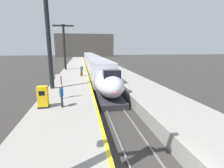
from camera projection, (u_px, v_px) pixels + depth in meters
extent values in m
cube|color=gray|center=(74.00, 76.00, 28.87)|extent=(4.80, 110.00, 1.05)
cube|color=gray|center=(119.00, 75.00, 30.33)|extent=(4.80, 110.00, 1.05)
cube|color=yellow|center=(87.00, 73.00, 29.17)|extent=(0.20, 107.80, 0.01)
cube|color=slate|center=(92.00, 76.00, 32.20)|extent=(0.08, 110.00, 0.12)
cube|color=slate|center=(100.00, 75.00, 32.47)|extent=(0.08, 110.00, 0.12)
ellipsoid|color=silver|center=(109.00, 83.00, 16.96)|extent=(2.78, 7.06, 2.56)
cube|color=#28282D|center=(109.00, 98.00, 16.95)|extent=(2.46, 6.00, 0.55)
cube|color=black|center=(112.00, 75.00, 15.20)|extent=(1.59, 1.00, 0.90)
sphere|color=#F24C4C|center=(116.00, 93.00, 13.67)|extent=(0.28, 0.28, 0.28)
cube|color=silver|center=(99.00, 69.00, 25.66)|extent=(2.90, 14.00, 3.05)
cube|color=black|center=(90.00, 66.00, 25.29)|extent=(0.04, 11.90, 0.80)
cube|color=black|center=(108.00, 66.00, 25.80)|extent=(0.04, 11.90, 0.80)
cube|color=silver|center=(99.00, 77.00, 25.94)|extent=(2.92, 13.30, 0.24)
cube|color=black|center=(103.00, 87.00, 21.74)|extent=(2.03, 2.20, 0.56)
cube|color=black|center=(97.00, 76.00, 30.35)|extent=(2.03, 2.20, 0.56)
cube|color=silver|center=(92.00, 61.00, 41.61)|extent=(2.90, 18.00, 3.05)
cube|color=black|center=(86.00, 59.00, 41.24)|extent=(0.04, 15.84, 0.80)
cube|color=black|center=(98.00, 59.00, 41.75)|extent=(0.04, 15.84, 0.80)
cube|color=black|center=(94.00, 72.00, 36.11)|extent=(2.03, 2.20, 0.56)
cube|color=black|center=(91.00, 66.00, 47.87)|extent=(2.03, 2.20, 0.56)
cube|color=silver|center=(89.00, 57.00, 59.47)|extent=(2.90, 18.00, 3.05)
cube|color=black|center=(85.00, 56.00, 59.10)|extent=(0.04, 15.84, 0.80)
cube|color=black|center=(92.00, 56.00, 59.61)|extent=(0.04, 15.84, 0.80)
cube|color=black|center=(90.00, 64.00, 53.98)|extent=(2.03, 2.20, 0.56)
cube|color=black|center=(88.00, 61.00, 65.73)|extent=(2.03, 2.20, 0.56)
cylinder|color=black|center=(49.00, 40.00, 16.85)|extent=(0.44, 0.44, 10.13)
cylinder|color=black|center=(64.00, 47.00, 32.90)|extent=(0.44, 0.44, 8.81)
cylinder|color=black|center=(63.00, 25.00, 31.99)|extent=(0.68, 0.68, 0.30)
cube|color=black|center=(63.00, 26.00, 32.01)|extent=(4.00, 0.24, 0.28)
cylinder|color=black|center=(55.00, 27.00, 31.82)|extent=(0.03, 0.03, 0.60)
sphere|color=#EFEACC|center=(55.00, 29.00, 31.89)|extent=(0.36, 0.36, 0.36)
cylinder|color=black|center=(71.00, 28.00, 32.36)|extent=(0.03, 0.03, 0.60)
sphere|color=#EFEACC|center=(71.00, 30.00, 32.43)|extent=(0.36, 0.36, 0.36)
cylinder|color=#23232D|center=(82.00, 73.00, 25.82)|extent=(0.13, 0.13, 0.85)
cylinder|color=#23232D|center=(81.00, 73.00, 25.67)|extent=(0.13, 0.13, 0.85)
cube|color=#336647|center=(82.00, 69.00, 25.59)|extent=(0.40, 0.44, 0.62)
cylinder|color=#336647|center=(83.00, 69.00, 25.81)|extent=(0.09, 0.09, 0.58)
cylinder|color=#336647|center=(81.00, 69.00, 25.39)|extent=(0.09, 0.09, 0.58)
sphere|color=tan|center=(82.00, 66.00, 25.50)|extent=(0.22, 0.22, 0.22)
cylinder|color=#23232D|center=(62.00, 101.00, 12.19)|extent=(0.13, 0.13, 0.85)
cylinder|color=#23232D|center=(62.00, 102.00, 12.03)|extent=(0.13, 0.13, 0.85)
cube|color=#1E478C|center=(61.00, 92.00, 11.95)|extent=(0.23, 0.38, 0.62)
cylinder|color=#1E478C|center=(62.00, 92.00, 12.20)|extent=(0.09, 0.09, 0.58)
cylinder|color=#1E478C|center=(61.00, 93.00, 11.73)|extent=(0.09, 0.09, 0.58)
sphere|color=tan|center=(61.00, 86.00, 11.86)|extent=(0.22, 0.22, 0.22)
cube|color=brown|center=(82.00, 74.00, 25.78)|extent=(0.40, 0.22, 0.60)
cylinder|color=#262628|center=(81.00, 71.00, 25.66)|extent=(0.02, 0.02, 0.36)
cylinder|color=#262628|center=(82.00, 71.00, 25.69)|extent=(0.02, 0.02, 0.36)
cube|color=#262628|center=(81.00, 70.00, 25.64)|extent=(0.22, 0.03, 0.02)
cube|color=yellow|center=(43.00, 97.00, 11.94)|extent=(0.70, 0.56, 1.60)
cube|color=black|center=(42.00, 93.00, 11.59)|extent=(0.40, 0.02, 0.32)
cube|color=black|center=(44.00, 107.00, 12.09)|extent=(0.76, 0.62, 0.12)
cylinder|color=maroon|center=(62.00, 87.00, 13.98)|extent=(0.10, 0.10, 2.00)
cube|color=white|center=(61.00, 78.00, 13.81)|extent=(0.90, 0.06, 0.64)
cube|color=#4C4742|center=(85.00, 45.00, 102.41)|extent=(36.00, 2.00, 14.00)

